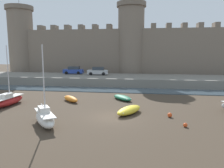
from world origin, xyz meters
TOP-DOWN VIEW (x-y plane):
  - ground_plane at (0.00, 0.00)m, footprint 160.00×160.00m
  - water_channel at (0.00, 14.58)m, footprint 80.00×4.50m
  - quay_road at (0.00, 21.83)m, footprint 66.23×10.00m
  - castle at (-0.00, 30.86)m, footprint 60.83×6.60m
  - rowboat_midflat_left at (1.63, 1.30)m, footprint 2.98×3.89m
  - sailboat_foreground_centre at (-12.65, 2.84)m, footprint 1.72×4.98m
  - sailboat_foreground_left at (-5.32, -3.11)m, footprint 3.67×4.31m
  - rowboat_midflat_right at (0.34, 7.70)m, footprint 3.26×3.55m
  - rowboat_foreground_right at (-6.08, 5.85)m, footprint 2.95×2.96m
  - mooring_buoy_near_channel at (5.60, 0.75)m, footprint 0.44×0.44m
  - mooring_buoy_near_shore at (6.57, -1.92)m, footprint 0.36×0.36m
  - car_quay_centre_west at (-6.16, 22.99)m, footprint 4.19×2.07m
  - car_quay_east at (-11.63, 24.05)m, footprint 4.19×2.07m

SIDE VIEW (x-z plane):
  - ground_plane at x=0.00m, z-range 0.00..0.00m
  - water_channel at x=0.00m, z-range 0.00..0.10m
  - mooring_buoy_near_shore at x=6.57m, z-range 0.00..0.36m
  - mooring_buoy_near_channel at x=5.60m, z-range 0.00..0.44m
  - rowboat_midflat_right at x=0.34m, z-range 0.02..0.62m
  - rowboat_foreground_right at x=-6.08m, z-range 0.02..0.71m
  - rowboat_midflat_left at x=1.63m, z-range 0.02..0.81m
  - sailboat_foreground_centre at x=-12.65m, z-range -2.88..4.10m
  - sailboat_foreground_left at x=-5.32m, z-range -2.77..4.10m
  - quay_road at x=0.00m, z-range 0.00..1.58m
  - car_quay_centre_west at x=-6.16m, z-range 1.55..3.17m
  - car_quay_east at x=-11.63m, z-range 1.55..3.17m
  - castle at x=0.00m, z-range -2.81..17.37m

